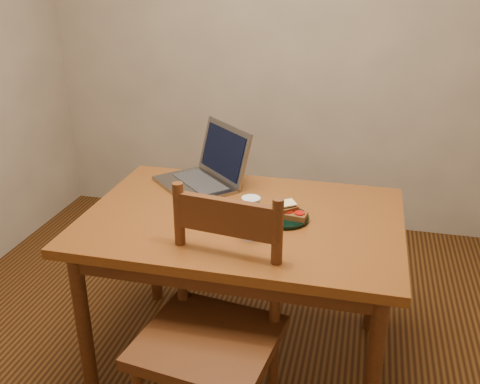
% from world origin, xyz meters
% --- Properties ---
extents(floor, '(3.20, 3.20, 0.02)m').
position_xyz_m(floor, '(0.00, 0.00, -0.01)').
color(floor, black).
rests_on(floor, ground).
extents(back_wall, '(3.20, 0.02, 2.60)m').
position_xyz_m(back_wall, '(0.00, 1.61, 1.30)').
color(back_wall, gray).
rests_on(back_wall, floor).
extents(table, '(1.30, 0.90, 0.74)m').
position_xyz_m(table, '(0.08, 0.07, 0.65)').
color(table, '#552D0E').
rests_on(table, floor).
extents(chair, '(0.52, 0.50, 0.50)m').
position_xyz_m(chair, '(0.08, -0.39, 0.54)').
color(chair, '#3A1E0C').
rests_on(chair, floor).
extents(plate, '(0.20, 0.20, 0.02)m').
position_xyz_m(plate, '(0.26, 0.07, 0.75)').
color(plate, black).
rests_on(plate, table).
extents(sandwich_cheese, '(0.11, 0.08, 0.03)m').
position_xyz_m(sandwich_cheese, '(0.22, 0.08, 0.77)').
color(sandwich_cheese, '#381E0C').
rests_on(sandwich_cheese, plate).
extents(sandwich_tomato, '(0.11, 0.08, 0.03)m').
position_xyz_m(sandwich_tomato, '(0.29, 0.06, 0.77)').
color(sandwich_tomato, '#381E0C').
rests_on(sandwich_tomato, plate).
extents(sandwich_top, '(0.11, 0.11, 0.03)m').
position_xyz_m(sandwich_top, '(0.26, 0.08, 0.80)').
color(sandwich_top, '#381E0C').
rests_on(sandwich_top, plate).
extents(milk_glass, '(0.09, 0.09, 0.17)m').
position_xyz_m(milk_glass, '(0.16, -0.11, 0.82)').
color(milk_glass, white).
rests_on(milk_glass, table).
extents(laptop, '(0.50, 0.50, 0.27)m').
position_xyz_m(laptop, '(-0.16, 0.38, 0.81)').
color(laptop, slate).
rests_on(laptop, table).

